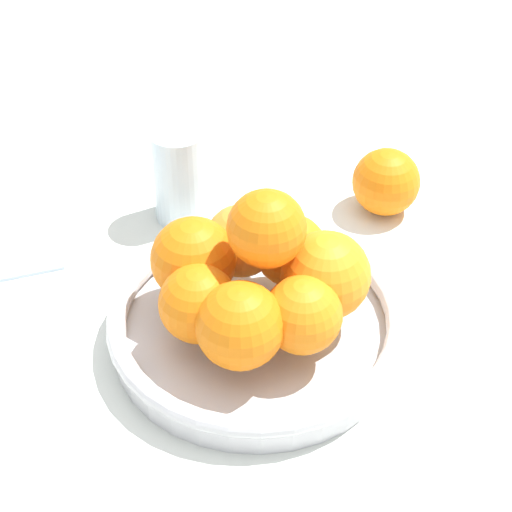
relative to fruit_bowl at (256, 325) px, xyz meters
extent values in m
plane|color=silver|center=(0.00, 0.00, -0.02)|extent=(4.00, 4.00, 0.00)
cylinder|color=silver|center=(0.00, 0.00, -0.01)|extent=(0.28, 0.28, 0.02)
torus|color=silver|center=(0.00, 0.00, 0.01)|extent=(0.29, 0.29, 0.02)
sphere|color=orange|center=(0.03, -0.05, 0.06)|extent=(0.07, 0.07, 0.07)
sphere|color=orange|center=(0.06, -0.02, 0.06)|extent=(0.08, 0.08, 0.08)
sphere|color=orange|center=(0.05, 0.04, 0.06)|extent=(0.07, 0.07, 0.07)
sphere|color=orange|center=(0.00, 0.06, 0.06)|extent=(0.08, 0.08, 0.08)
sphere|color=orange|center=(-0.05, 0.03, 0.05)|extent=(0.07, 0.07, 0.07)
sphere|color=orange|center=(-0.06, -0.01, 0.06)|extent=(0.07, 0.07, 0.07)
sphere|color=orange|center=(-0.03, -0.06, 0.06)|extent=(0.08, 0.08, 0.08)
sphere|color=orange|center=(0.00, 0.01, 0.12)|extent=(0.07, 0.07, 0.07)
sphere|color=orange|center=(-0.21, 0.15, 0.02)|extent=(0.08, 0.08, 0.08)
cylinder|color=silver|center=(-0.20, -0.08, 0.04)|extent=(0.06, 0.06, 0.11)
camera|label=1|loc=(0.59, -0.02, 0.58)|focal=60.00mm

